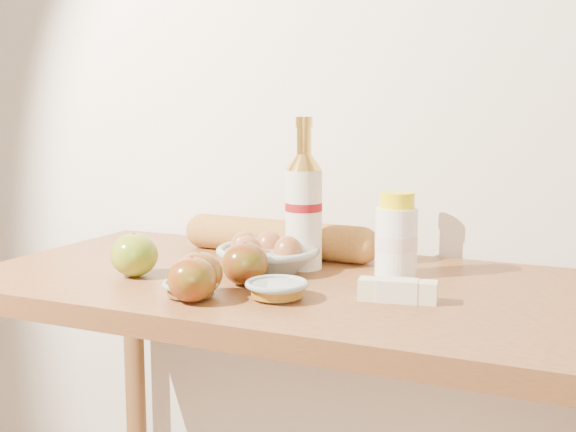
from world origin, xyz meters
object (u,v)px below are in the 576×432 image
(table, at_px, (295,344))
(cream_bottle, at_px, (396,237))
(baguette, at_px, (278,238))
(egg_bowl, at_px, (268,255))
(bourbon_bottle, at_px, (304,208))

(table, height_order, cream_bottle, cream_bottle)
(table, bearing_deg, baguette, 123.45)
(cream_bottle, relative_size, egg_bowl, 0.59)
(table, xyz_separation_m, cream_bottle, (0.16, 0.10, 0.20))
(egg_bowl, bearing_deg, bourbon_bottle, 34.29)
(bourbon_bottle, xyz_separation_m, cream_bottle, (0.18, 0.02, -0.05))
(cream_bottle, bearing_deg, egg_bowl, -152.48)
(bourbon_bottle, relative_size, egg_bowl, 1.11)
(egg_bowl, relative_size, baguette, 0.58)
(egg_bowl, bearing_deg, baguette, 107.49)
(egg_bowl, bearing_deg, cream_bottle, 13.10)
(table, relative_size, cream_bottle, 7.74)
(bourbon_bottle, relative_size, cream_bottle, 1.88)
(cream_bottle, bearing_deg, baguette, 179.17)
(table, relative_size, bourbon_bottle, 4.12)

